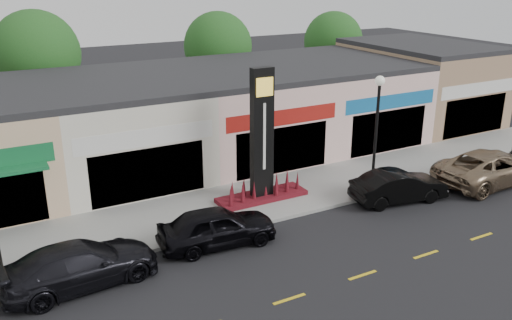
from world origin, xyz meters
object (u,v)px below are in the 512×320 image
object	(u,v)px
pylon_sign	(262,154)
car_dark_sedan	(80,265)
car_gold_suv	(490,167)
lamp_east_near	(377,123)
car_black_conv	(399,186)
car_black_sedan	(217,227)

from	to	relation	value
pylon_sign	car_dark_sedan	xyz separation A→B (m)	(-8.68, -3.11, -1.52)
pylon_sign	car_gold_suv	world-z (taller)	pylon_sign
lamp_east_near	pylon_sign	distance (m)	5.42
car_black_conv	car_gold_suv	world-z (taller)	car_gold_suv
lamp_east_near	pylon_sign	bearing A→B (deg)	161.25
pylon_sign	car_black_sedan	xyz separation A→B (m)	(-3.51, -2.77, -1.50)
car_black_conv	car_gold_suv	bearing A→B (deg)	-85.12
car_dark_sedan	car_black_sedan	xyz separation A→B (m)	(5.17, 0.34, 0.02)
car_dark_sedan	car_black_sedan	size ratio (longest dim) A/B	1.15
lamp_east_near	car_dark_sedan	bearing A→B (deg)	-174.09
car_black_sedan	car_dark_sedan	bearing A→B (deg)	98.51
car_dark_sedan	car_black_sedan	bearing A→B (deg)	-91.55
pylon_sign	car_black_conv	xyz separation A→B (m)	(5.49, -2.96, -1.55)
car_dark_sedan	car_gold_suv	size ratio (longest dim) A/B	0.87
car_black_sedan	car_black_conv	xyz separation A→B (m)	(8.99, -0.19, -0.04)
pylon_sign	car_black_conv	world-z (taller)	pylon_sign
pylon_sign	car_black_conv	distance (m)	6.42
car_dark_sedan	car_black_conv	world-z (taller)	car_dark_sedan
car_black_sedan	lamp_east_near	bearing A→B (deg)	-78.01
car_gold_suv	car_black_conv	bearing A→B (deg)	83.95
pylon_sign	car_gold_suv	bearing A→B (deg)	-17.31
lamp_east_near	car_black_sedan	size ratio (longest dim) A/B	1.21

